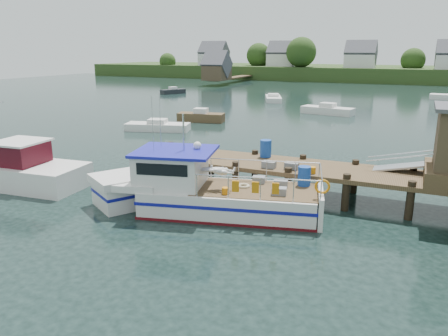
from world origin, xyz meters
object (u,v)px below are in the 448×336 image
at_px(moored_b, 328,110).
at_px(moored_e, 173,91).
at_px(moored_d, 273,98).
at_px(moored_a, 158,126).
at_px(dock, 402,157).
at_px(moored_rowboat, 201,117).
at_px(lobster_boat, 201,191).
at_px(work_boat, 7,169).

xyz_separation_m(moored_b, moored_e, (-25.88, 12.32, -0.05)).
bearing_deg(moored_d, moored_a, -85.61).
xyz_separation_m(moored_a, moored_d, (2.24, 24.64, -0.00)).
height_order(dock, moored_rowboat, dock).
height_order(moored_rowboat, moored_d, moored_rowboat).
bearing_deg(dock, lobster_boat, -152.99).
distance_m(lobster_boat, moored_d, 41.14).
bearing_deg(moored_b, moored_a, -150.20).
distance_m(dock, moored_e, 51.98).
xyz_separation_m(lobster_boat, moored_d, (-9.59, 40.00, -0.53)).
relative_size(moored_rowboat, moored_d, 0.76).
xyz_separation_m(moored_rowboat, moored_e, (-15.95, 22.02, -0.07)).
distance_m(work_boat, moored_d, 40.51).
relative_size(moored_b, moored_e, 1.41).
height_order(dock, lobster_boat, lobster_boat).
bearing_deg(moored_e, moored_rowboat, -34.88).
bearing_deg(lobster_boat, moored_b, 77.84).
relative_size(work_boat, moored_e, 2.29).
relative_size(dock, moored_d, 2.79).
xyz_separation_m(dock, moored_b, (-8.23, 26.85, -1.80)).
relative_size(moored_rowboat, moored_a, 0.81).
height_order(moored_a, moored_d, moored_a).
bearing_deg(work_boat, dock, 8.64).
height_order(moored_d, moored_e, moored_e).
height_order(work_boat, moored_e, work_boat).
height_order(moored_b, moored_d, moored_b).
distance_m(dock, lobster_boat, 8.57).
xyz_separation_m(moored_d, moored_e, (-16.99, 3.01, 0.04)).
relative_size(lobster_boat, moored_e, 2.55).
bearing_deg(moored_e, work_boat, -50.75).
height_order(lobster_boat, moored_a, lobster_boat).
bearing_deg(moored_rowboat, dock, -23.05).
height_order(moored_a, moored_b, moored_b).
height_order(moored_rowboat, moored_e, moored_rowboat).
height_order(lobster_boat, moored_e, lobster_boat).
relative_size(dock, lobster_boat, 1.64).
xyz_separation_m(moored_rowboat, moored_d, (1.04, 19.01, -0.11)).
distance_m(dock, work_boat, 18.80).
distance_m(work_boat, moored_e, 46.31).
relative_size(dock, moored_b, 2.96).
bearing_deg(moored_a, work_boat, -81.89).
relative_size(moored_rowboat, moored_b, 0.80).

